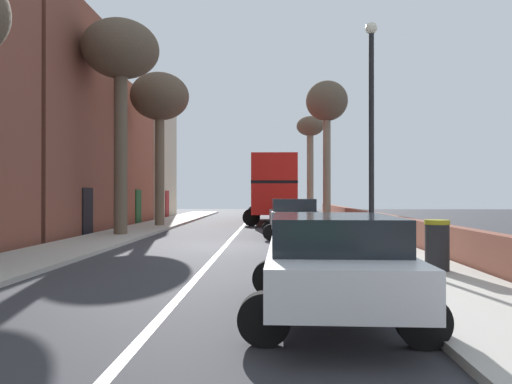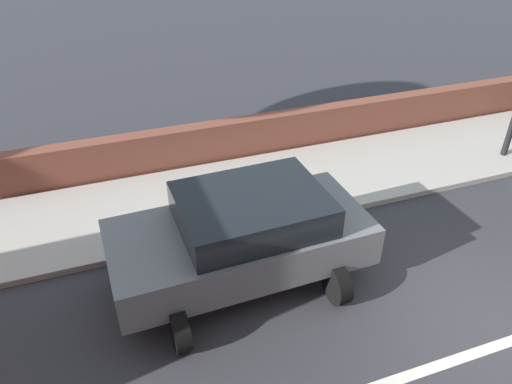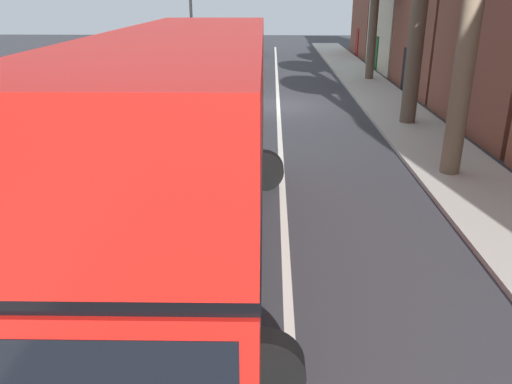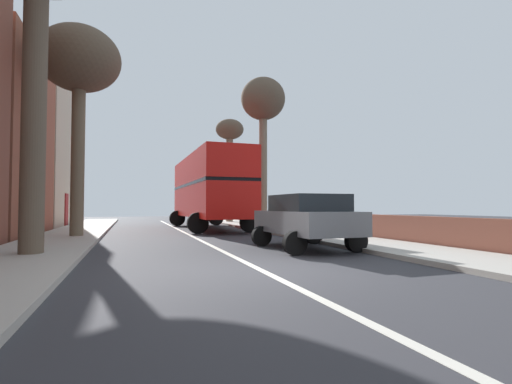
{
  "view_description": "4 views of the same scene",
  "coord_description": "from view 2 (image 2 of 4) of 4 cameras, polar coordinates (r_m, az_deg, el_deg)",
  "views": [
    {
      "loc": [
        1.62,
        -16.72,
        1.81
      ],
      "look_at": [
        0.94,
        4.27,
        1.91
      ],
      "focal_mm": 33.49,
      "sensor_mm": 36.0,
      "label": 1
    },
    {
      "loc": [
        -3.16,
        4.94,
        5.64
      ],
      "look_at": [
        2.1,
        3.06,
        1.96
      ],
      "focal_mm": 34.23,
      "sensor_mm": 36.0,
      "label": 2
    },
    {
      "loc": [
        0.3,
        22.6,
        4.62
      ],
      "look_at": [
        0.52,
        15.44,
        1.85
      ],
      "focal_mm": 35.92,
      "sensor_mm": 36.0,
      "label": 3
    },
    {
      "loc": [
        -2.49,
        -7.23,
        1.29
      ],
      "look_at": [
        1.72,
        5.57,
        1.79
      ],
      "focal_mm": 26.65,
      "sensor_mm": 36.0,
      "label": 4
    }
  ],
  "objects": [
    {
      "name": "ground_plane",
      "position": [
        8.14,
        27.23,
        -15.38
      ],
      "size": [
        84.0,
        84.0,
        0.0
      ],
      "primitive_type": "plane",
      "color": "#333338"
    },
    {
      "name": "road_centre_line",
      "position": [
        8.13,
        27.23,
        -15.36
      ],
      "size": [
        0.16,
        54.0,
        0.01
      ],
      "primitive_type": "cube",
      "color": "silver",
      "rests_on": "ground"
    },
    {
      "name": "sidewalk_right",
      "position": [
        10.98,
        10.18,
        2.24
      ],
      "size": [
        2.6,
        60.0,
        0.12
      ],
      "primitive_type": "cube",
      "color": "#B2ADA3",
      "rests_on": "ground"
    },
    {
      "name": "boundary_wall_right",
      "position": [
        11.97,
        6.86,
        7.6
      ],
      "size": [
        0.36,
        54.0,
        0.96
      ],
      "primitive_type": "cube",
      "color": "brown",
      "rests_on": "ground"
    },
    {
      "name": "parked_car_grey_right_2",
      "position": [
        7.58,
        -1.51,
        -5.02
      ],
      "size": [
        2.59,
        4.05,
        1.63
      ],
      "color": "slate",
      "rests_on": "ground"
    }
  ]
}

